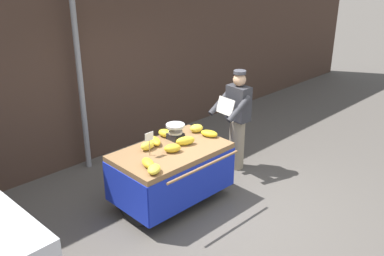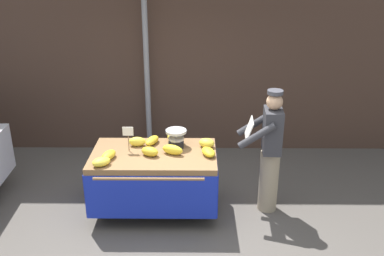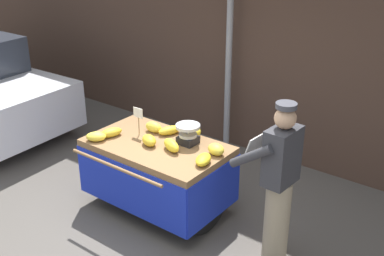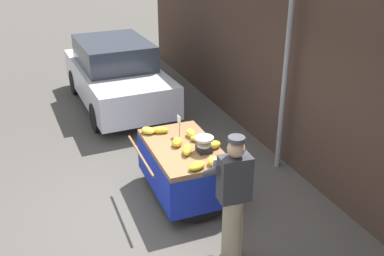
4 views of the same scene
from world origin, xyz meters
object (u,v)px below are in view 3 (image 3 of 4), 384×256
Objects in this scene: banana_bunch_1 at (149,140)px; banana_bunch_4 at (171,145)px; price_sign at (138,115)px; banana_bunch_0 at (216,149)px; banana_bunch_8 at (203,160)px; banana_bunch_7 at (154,127)px; banana_cart at (157,162)px; weighing_scale at (188,134)px; banana_bunch_2 at (96,137)px; banana_bunch_6 at (170,130)px; vendor_person at (278,182)px; banana_bunch_3 at (194,133)px; banana_bunch_5 at (111,132)px; street_pole at (229,49)px.

banana_bunch_1 is 0.29m from banana_bunch_4.
banana_bunch_1 is at bearing -25.91° from price_sign.
banana_bunch_0 reaches higher than banana_bunch_8.
banana_bunch_0 is 0.26m from banana_bunch_8.
banana_bunch_7 reaches higher than banana_bunch_8.
weighing_scale is (0.29, 0.22, 0.36)m from banana_cart.
banana_cart is 0.45m from banana_bunch_7.
banana_bunch_2 is at bearing -156.90° from banana_bunch_0.
banana_bunch_7 is at bearing -160.74° from banana_bunch_6.
banana_bunch_8 is at bearing -16.81° from banana_bunch_7.
banana_bunch_1 is 1.03× the size of banana_bunch_2.
banana_bunch_2 is 0.80× the size of banana_bunch_6.
banana_bunch_8 is 0.83m from vendor_person.
banana_bunch_3 is (-0.46, 0.20, -0.00)m from banana_bunch_0.
banana_bunch_7 is (-0.53, 0.00, -0.05)m from weighing_scale.
weighing_scale is 0.65m from price_sign.
vendor_person reaches higher than banana_bunch_5.
banana_bunch_6 is at bearing 38.76° from price_sign.
banana_cart is 0.54m from banana_bunch_3.
banana_bunch_3 is 0.43m from banana_bunch_4.
banana_bunch_1 is 0.37m from banana_bunch_6.
banana_bunch_8 is 0.16× the size of vendor_person.
banana_bunch_7 is at bearing -160.23° from banana_bunch_3.
banana_bunch_8 is (0.98, -1.93, -0.62)m from street_pole.
street_pole reaches higher than banana_bunch_6.
weighing_scale is 0.97× the size of banana_bunch_6.
price_sign is at bearing -165.63° from weighing_scale.
vendor_person reaches higher than banana_bunch_1.
price_sign is at bearing -149.63° from banana_bunch_3.
banana_cart is 7.16× the size of banana_bunch_3.
vendor_person reaches higher than banana_bunch_8.
banana_bunch_6 is at bearing 132.48° from banana_bunch_4.
banana_bunch_7 is at bearing 163.19° from banana_bunch_8.
banana_cart is 0.65m from banana_bunch_5.
banana_bunch_4 reaches higher than banana_bunch_2.
banana_bunch_2 is (-0.61, -0.37, 0.29)m from banana_cart.
vendor_person is (1.28, 0.11, -0.07)m from banana_bunch_4.
street_pole is at bearing 108.65° from banana_bunch_3.
banana_cart is 5.83× the size of banana_bunch_4.
price_sign is at bearing -92.13° from street_pole.
street_pole reaches higher than banana_bunch_4.
vendor_person is at bearing -13.79° from banana_bunch_3.
banana_bunch_3 is at bearing 136.19° from banana_bunch_8.
banana_bunch_0 is 0.78m from banana_bunch_1.
banana_bunch_0 is (0.41, -0.03, -0.06)m from weighing_scale.
price_sign is 0.62m from banana_bunch_4.
vendor_person reaches higher than banana_bunch_3.
vendor_person reaches higher than weighing_scale.
street_pole is 11.08× the size of weighing_scale.
weighing_scale is 1.25m from vendor_person.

